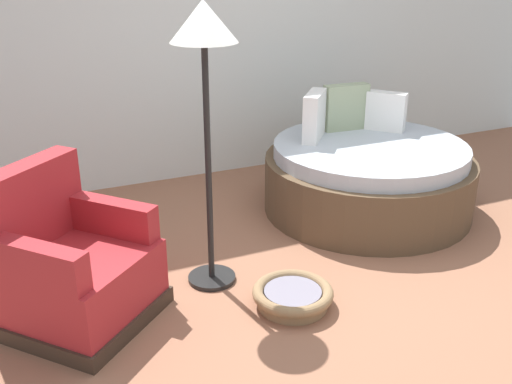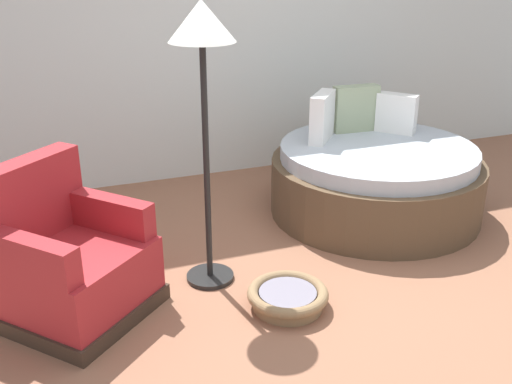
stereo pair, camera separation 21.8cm
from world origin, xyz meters
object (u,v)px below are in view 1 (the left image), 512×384
at_px(round_daybed, 367,176).
at_px(red_armchair, 70,269).
at_px(floor_lamp, 204,51).
at_px(pet_basket, 293,296).

relative_size(round_daybed, red_armchair, 1.54).
distance_m(red_armchair, floor_lamp, 1.51).
relative_size(red_armchair, floor_lamp, 0.62).
bearing_deg(floor_lamp, round_daybed, 19.77).
bearing_deg(floor_lamp, pet_basket, -54.70).
relative_size(round_daybed, pet_basket, 3.41).
height_order(round_daybed, red_armchair, round_daybed).
xyz_separation_m(pet_basket, floor_lamp, (-0.36, 0.50, 1.46)).
relative_size(round_daybed, floor_lamp, 0.96).
bearing_deg(pet_basket, red_armchair, 160.93).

